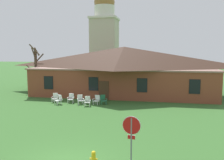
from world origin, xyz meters
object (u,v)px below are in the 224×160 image
object	(u,v)px
lawn_chair_by_porch	(55,98)
lawn_chair_middle	(80,99)
lawn_chair_left_end	(71,98)
lawn_chair_under_eave	(103,99)
lawn_chair_right_end	(87,101)
lawn_chair_far_side	(97,100)
stop_sign	(131,134)
lawn_chair_near_door	(59,99)
fire_hydrant	(94,159)

from	to	relation	value
lawn_chair_by_porch	lawn_chair_middle	bearing A→B (deg)	-7.11
lawn_chair_left_end	lawn_chair_under_eave	bearing A→B (deg)	-0.36
lawn_chair_middle	lawn_chair_right_end	world-z (taller)	same
lawn_chair_right_end	lawn_chair_far_side	bearing A→B (deg)	47.69
stop_sign	lawn_chair_near_door	world-z (taller)	stop_sign
lawn_chair_right_end	lawn_chair_under_eave	size ratio (longest dim) A/B	1.00
stop_sign	lawn_chair_right_end	world-z (taller)	stop_sign
lawn_chair_near_door	lawn_chair_left_end	bearing A→B (deg)	42.15
lawn_chair_far_side	lawn_chair_by_porch	bearing A→B (deg)	177.84
stop_sign	lawn_chair_under_eave	distance (m)	13.88
stop_sign	lawn_chair_middle	distance (m)	14.39
lawn_chair_by_porch	lawn_chair_right_end	bearing A→B (deg)	-14.19
stop_sign	lawn_chair_by_porch	world-z (taller)	stop_sign
lawn_chair_far_side	fire_hydrant	size ratio (longest dim) A/B	1.21
lawn_chair_right_end	fire_hydrant	distance (m)	12.42
stop_sign	lawn_chair_near_door	bearing A→B (deg)	125.37
lawn_chair_under_eave	fire_hydrant	size ratio (longest dim) A/B	1.21
stop_sign	lawn_chair_left_end	world-z (taller)	stop_sign
lawn_chair_far_side	lawn_chair_under_eave	xyz separation A→B (m)	(0.62, 0.22, 0.00)
lawn_chair_left_end	lawn_chair_far_side	world-z (taller)	same
lawn_chair_middle	lawn_chair_far_side	bearing A→B (deg)	6.37
lawn_chair_far_side	fire_hydrant	bearing A→B (deg)	-75.96
stop_sign	lawn_chair_middle	size ratio (longest dim) A/B	2.72
lawn_chair_under_eave	fire_hydrant	bearing A→B (deg)	-78.82
lawn_chair_middle	lawn_chair_under_eave	distance (m)	2.33
lawn_chair_left_end	fire_hydrant	size ratio (longest dim) A/B	1.21
lawn_chair_near_door	fire_hydrant	xyz separation A→B (m)	(6.94, -11.96, -0.12)
stop_sign	lawn_chair_far_side	size ratio (longest dim) A/B	2.72
lawn_chair_far_side	lawn_chair_middle	bearing A→B (deg)	-173.63
lawn_chair_left_end	lawn_chair_near_door	bearing A→B (deg)	-137.85
lawn_chair_by_porch	lawn_chair_middle	xyz separation A→B (m)	(2.88, -0.36, 0.00)
lawn_chair_right_end	lawn_chair_under_eave	bearing A→B (deg)	37.12
lawn_chair_right_end	lawn_chair_middle	bearing A→B (deg)	147.39
lawn_chair_far_side	fire_hydrant	world-z (taller)	lawn_chair_far_side
lawn_chair_left_end	lawn_chair_under_eave	world-z (taller)	same
lawn_chair_left_end	lawn_chair_right_end	size ratio (longest dim) A/B	1.00
lawn_chair_near_door	lawn_chair_middle	distance (m)	2.16
lawn_chair_middle	lawn_chair_far_side	size ratio (longest dim) A/B	1.00
lawn_chair_near_door	lawn_chair_left_end	xyz separation A→B (m)	(0.97, 0.88, 0.00)
lawn_chair_under_eave	fire_hydrant	distance (m)	13.06
lawn_chair_by_porch	lawn_chair_left_end	xyz separation A→B (m)	(1.74, 0.07, 0.00)
fire_hydrant	lawn_chair_left_end	bearing A→B (deg)	114.93
lawn_chair_by_porch	lawn_chair_left_end	bearing A→B (deg)	2.25
lawn_chair_by_porch	lawn_chair_left_end	size ratio (longest dim) A/B	1.00
lawn_chair_middle	lawn_chair_right_end	xyz separation A→B (m)	(0.95, -0.61, 0.00)
lawn_chair_far_side	lawn_chair_under_eave	size ratio (longest dim) A/B	1.00
lawn_chair_near_door	lawn_chair_right_end	distance (m)	3.07
lawn_chair_right_end	fire_hydrant	world-z (taller)	lawn_chair_right_end
lawn_chair_left_end	lawn_chair_middle	xyz separation A→B (m)	(1.14, -0.43, 0.00)
stop_sign	lawn_chair_far_side	distance (m)	13.88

